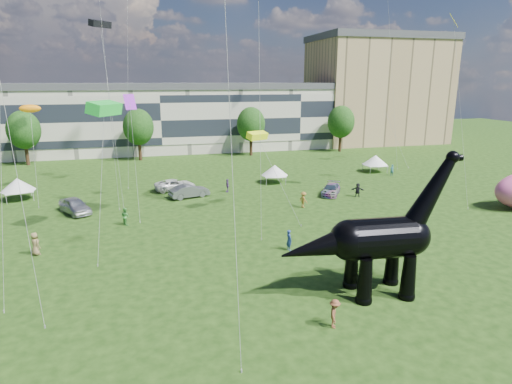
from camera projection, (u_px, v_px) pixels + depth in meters
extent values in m
plane|color=#16330C|center=(325.00, 292.00, 28.34)|extent=(220.00, 220.00, 0.00)
cube|color=beige|center=(160.00, 121.00, 82.96)|extent=(78.00, 11.00, 12.00)
cube|color=tan|center=(376.00, 92.00, 96.10)|extent=(28.00, 18.00, 22.00)
cylinder|color=#382314|center=(27.00, 156.00, 70.33)|extent=(0.56, 0.56, 3.20)
ellipsoid|color=#14380F|center=(23.00, 127.00, 69.14)|extent=(5.20, 5.20, 6.24)
cylinder|color=#382314|center=(140.00, 151.00, 74.68)|extent=(0.56, 0.56, 3.20)
ellipsoid|color=#14380F|center=(138.00, 124.00, 73.48)|extent=(5.20, 5.20, 6.24)
cylinder|color=#382314|center=(251.00, 147.00, 79.51)|extent=(0.56, 0.56, 3.20)
ellipsoid|color=#14380F|center=(251.00, 121.00, 78.32)|extent=(5.20, 5.20, 6.24)
cylinder|color=#382314|center=(340.00, 143.00, 83.86)|extent=(0.56, 0.56, 3.20)
ellipsoid|color=#14380F|center=(341.00, 119.00, 82.66)|extent=(5.20, 5.20, 6.24)
cone|color=black|center=(365.00, 281.00, 26.64)|extent=(1.09, 1.09, 2.94)
sphere|color=black|center=(364.00, 300.00, 26.97)|extent=(1.08, 1.08, 1.08)
cone|color=black|center=(351.00, 267.00, 28.70)|extent=(1.09, 1.09, 2.94)
sphere|color=black|center=(350.00, 284.00, 29.03)|extent=(1.08, 1.08, 1.08)
cone|color=black|center=(408.00, 277.00, 27.15)|extent=(1.09, 1.09, 2.94)
sphere|color=black|center=(407.00, 296.00, 27.48)|extent=(1.08, 1.08, 1.08)
cone|color=black|center=(392.00, 263.00, 29.21)|extent=(1.09, 1.09, 2.94)
sphere|color=black|center=(391.00, 281.00, 29.54)|extent=(1.08, 1.08, 1.08)
cylinder|color=black|center=(380.00, 238.00, 27.31)|extent=(4.30, 2.94, 2.65)
sphere|color=black|center=(350.00, 240.00, 26.96)|extent=(2.65, 2.65, 2.65)
sphere|color=black|center=(410.00, 236.00, 27.67)|extent=(2.55, 2.55, 2.55)
cone|color=black|center=(431.00, 193.00, 27.16)|extent=(3.79, 1.74, 5.20)
sphere|color=black|center=(453.00, 157.00, 26.79)|extent=(0.82, 0.82, 0.82)
cylinder|color=black|center=(457.00, 158.00, 26.86)|extent=(0.72, 0.48, 0.43)
cone|color=black|center=(319.00, 247.00, 26.69)|extent=(5.32, 2.43, 2.88)
imported|color=silver|center=(75.00, 206.00, 44.89)|extent=(4.15, 5.22, 1.67)
imported|color=slate|center=(189.00, 191.00, 50.97)|extent=(5.03, 2.93, 1.57)
imported|color=white|center=(175.00, 185.00, 54.29)|extent=(5.40, 3.06, 1.42)
imported|color=#595960|center=(331.00, 189.00, 52.21)|extent=(4.06, 4.88, 1.34)
cube|color=white|center=(275.00, 175.00, 58.25)|extent=(3.18, 3.18, 0.11)
cone|color=white|center=(275.00, 170.00, 58.06)|extent=(4.03, 4.03, 1.41)
cylinder|color=#999999|center=(266.00, 182.00, 56.98)|extent=(0.06, 0.06, 1.03)
cylinder|color=#999999|center=(286.00, 181.00, 57.26)|extent=(0.06, 0.06, 1.03)
cylinder|color=#999999|center=(264.00, 177.00, 59.50)|extent=(0.06, 0.06, 1.03)
cylinder|color=#999999|center=(282.00, 177.00, 59.78)|extent=(0.06, 0.06, 1.03)
cube|color=white|center=(375.00, 165.00, 65.24)|extent=(3.12, 3.12, 0.12)
cone|color=white|center=(375.00, 160.00, 65.04)|extent=(3.95, 3.95, 1.47)
cylinder|color=#999999|center=(370.00, 171.00, 63.82)|extent=(0.06, 0.06, 1.08)
cylinder|color=#999999|center=(387.00, 170.00, 64.32)|extent=(0.06, 0.06, 1.08)
cylinder|color=#999999|center=(363.00, 167.00, 66.43)|extent=(0.06, 0.06, 1.08)
cylinder|color=#999999|center=(379.00, 166.00, 66.92)|extent=(0.06, 0.06, 1.08)
cube|color=silver|center=(19.00, 191.00, 49.90)|extent=(3.70, 3.70, 0.12)
cone|color=silver|center=(18.00, 184.00, 49.70)|extent=(4.68, 4.68, 1.47)
cylinder|color=#999999|center=(6.00, 200.00, 48.20)|extent=(0.06, 0.06, 1.08)
cylinder|color=#999999|center=(33.00, 196.00, 49.61)|extent=(0.06, 0.06, 1.08)
cylinder|color=#999999|center=(5.00, 194.00, 50.45)|extent=(0.06, 0.06, 1.08)
cylinder|color=#999999|center=(31.00, 191.00, 51.86)|extent=(0.06, 0.06, 1.08)
imported|color=#523270|center=(227.00, 185.00, 53.52)|extent=(0.47, 1.00, 1.66)
imported|color=teal|center=(392.00, 170.00, 62.79)|extent=(0.60, 0.40, 1.64)
imported|color=olive|center=(303.00, 200.00, 46.90)|extent=(1.06, 1.32, 1.79)
imported|color=#409039|center=(125.00, 216.00, 41.25)|extent=(1.02, 1.06, 1.73)
imported|color=black|center=(358.00, 190.00, 51.25)|extent=(1.60, 1.22, 1.69)
imported|color=olive|center=(35.00, 244.00, 34.08)|extent=(1.08, 1.08, 1.90)
imported|color=navy|center=(289.00, 240.00, 35.10)|extent=(0.53, 0.70, 1.76)
imported|color=brown|center=(335.00, 314.00, 24.06)|extent=(1.05, 1.27, 1.71)
plane|color=#F74F10|center=(381.00, 103.00, 70.80)|extent=(1.43, 1.95, 1.86)
plane|color=yellow|center=(454.00, 20.00, 47.76)|extent=(1.92, 2.03, 1.51)
cube|color=green|center=(104.00, 108.00, 36.47)|extent=(3.00, 3.53, 1.27)
cube|color=black|center=(100.00, 24.00, 47.05)|extent=(2.48, 2.31, 0.91)
plane|color=purple|center=(130.00, 102.00, 44.68)|extent=(1.75, 1.23, 1.59)
ellipsoid|color=orange|center=(30.00, 109.00, 50.16)|extent=(2.49, 2.38, 0.93)
cube|color=#DDF414|center=(257.00, 136.00, 43.33)|extent=(2.37, 1.87, 0.89)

